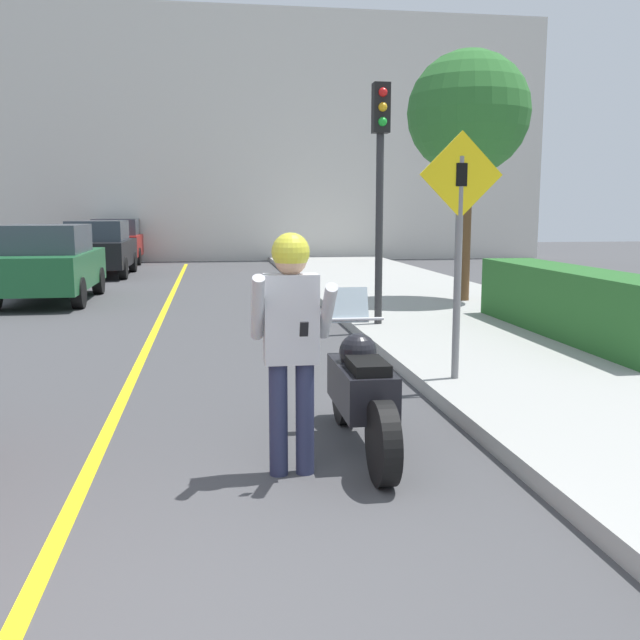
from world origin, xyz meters
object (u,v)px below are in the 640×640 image
Objects in this scene: parked_car_black at (99,248)px; crossing_sign at (459,232)px; street_tree at (469,114)px; traffic_light at (380,159)px; parked_car_green at (48,263)px; motorcycle at (361,391)px; parked_car_red at (118,241)px; person_biker at (291,327)px.

crossing_sign is at bearing -68.48° from parked_car_black.
street_tree is at bearing 69.48° from crossing_sign.
street_tree is (2.44, 2.78, 1.09)m from traffic_light.
street_tree is 9.42m from parked_car_green.
crossing_sign is at bearing -110.52° from street_tree.
parked_car_green is at bearing 124.57° from crossing_sign.
motorcycle is 6.19m from traffic_light.
parked_car_green is at bearing 165.15° from street_tree.
crossing_sign is at bearing -55.43° from parked_car_green.
parked_car_black is at bearing -88.55° from parked_car_red.
parked_car_red is at bearing 90.01° from parked_car_green.
traffic_light is at bearing 70.94° from person_biker.
street_tree is (3.90, 8.34, 3.37)m from motorcycle.
crossing_sign is 7.39m from street_tree.
crossing_sign reaches higher than parked_car_black.
traffic_light is 18.12m from parked_car_red.
street_tree is at bearing 62.84° from person_biker.
parked_car_green is at bearing 113.99° from motorcycle.
crossing_sign is at bearing -90.63° from traffic_light.
parked_car_red is at bearing 106.48° from crossing_sign.
parked_car_red is (-4.73, 22.48, 0.35)m from motorcycle.
parked_car_green is (-4.73, 10.63, 0.35)m from motorcycle.
parked_car_red is at bearing 121.38° from street_tree.
parked_car_black is 1.00× the size of parked_car_red.
traffic_light is 3.85m from street_tree.
traffic_light is at bearing 75.32° from motorcycle.
parked_car_black is at bearing 111.52° from crossing_sign.
traffic_light is at bearing -131.27° from street_tree.
person_biker is 17.86m from parked_car_black.
parked_car_green is 1.00× the size of parked_car_black.
parked_car_green and parked_car_red have the same top height.
crossing_sign is 10.87m from parked_car_green.
parked_car_green is 11.85m from parked_car_red.
traffic_light reaches higher than parked_car_red.
person_biker is 0.43× the size of parked_car_green.
traffic_light reaches higher than crossing_sign.
street_tree is 16.84m from parked_car_red.
parked_car_red is (-8.63, 14.14, -3.01)m from street_tree.
person_biker is 23.33m from parked_car_red.
motorcycle is at bearing -66.01° from parked_car_green.
parked_car_black is at bearing 134.63° from street_tree.
parked_car_green is 6.31m from parked_car_black.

